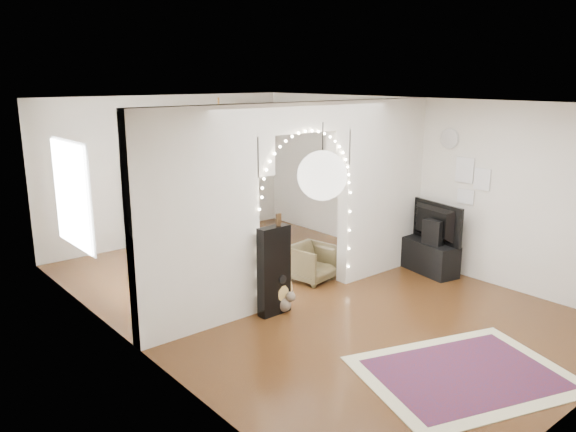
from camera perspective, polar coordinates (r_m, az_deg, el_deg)
floor at (r=8.05m, az=1.35°, el=-8.04°), size 7.50×7.50×0.00m
ceiling at (r=7.47m, az=1.47°, el=11.54°), size 5.00×7.50×0.02m
wall_back at (r=10.70m, az=-12.01°, el=4.69°), size 5.00×0.02×2.70m
wall_left at (r=6.33m, az=-15.86°, el=-1.83°), size 0.02×7.50×2.70m
wall_right at (r=9.46m, az=12.88°, el=3.46°), size 0.02×7.50×2.70m
divider_wall at (r=7.63m, az=1.41°, el=1.93°), size 5.00×0.20×2.70m
fairy_lights at (r=7.51m, az=2.07°, el=2.71°), size 1.64×0.04×1.60m
window at (r=7.95m, az=-21.12°, el=2.02°), size 0.04×1.20×1.40m
wall_clock at (r=8.99m, az=16.11°, el=7.57°), size 0.03×0.31×0.31m
picture_frames at (r=8.86m, az=17.99°, el=3.42°), size 0.02×0.50×0.70m
paper_lantern at (r=4.48m, az=3.50°, el=4.12°), size 0.40×0.40×0.40m
ceiling_fan at (r=9.09m, az=-7.04°, el=9.97°), size 1.10×1.10×0.30m
area_rug at (r=6.34m, az=17.50°, el=-15.06°), size 2.50×2.18×0.02m
guitar_case at (r=7.25m, az=-1.43°, el=-5.59°), size 0.46×0.16×1.18m
acoustic_guitar at (r=7.33m, az=-0.94°, el=-6.16°), size 0.45×0.16×1.13m
tabby_cat at (r=7.48m, az=-0.54°, el=-8.74°), size 0.31×0.47×0.31m
floor_speaker at (r=9.06m, az=14.70°, el=-3.03°), size 0.37×0.34×0.88m
media_console at (r=9.17m, az=14.07°, el=-4.02°), size 0.57×1.06×0.50m
tv at (r=9.02m, az=14.27°, el=-0.64°), size 0.33×1.08×0.62m
bookcase at (r=10.51m, az=-12.01°, el=1.58°), size 1.64×0.64×1.64m
dining_table at (r=10.12m, az=-9.84°, el=0.42°), size 1.22×0.82×0.76m
flower_vase at (r=10.09m, az=-9.88°, el=1.35°), size 0.19×0.19×0.19m
dining_chair_left at (r=8.52m, az=2.43°, el=-4.77°), size 0.70×0.71×0.56m
dining_chair_right at (r=9.76m, az=-7.38°, el=-2.48°), size 0.75×0.76×0.55m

